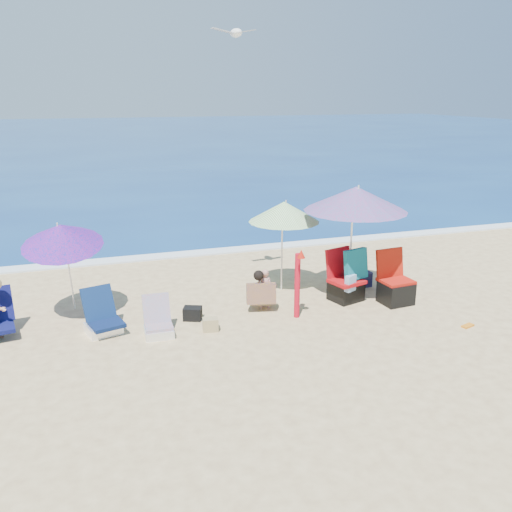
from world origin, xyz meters
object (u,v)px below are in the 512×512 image
object	(u,v)px
umbrella_turquoise	(356,199)
camp_chair_left	(395,288)
seagull	(236,33)
chair_navy	(103,321)
camp_chair_right	(347,282)
umbrella_striped	(284,212)
umbrella_blue	(61,235)
furled_umbrella	(298,280)
chair_rainbow	(158,325)
person_center	(263,291)

from	to	relation	value
umbrella_turquoise	camp_chair_left	xyz separation A→B (m)	(0.68, -0.53, -1.71)
umbrella_turquoise	seagull	distance (m)	3.78
chair_navy	camp_chair_right	xyz separation A→B (m)	(4.70, 0.04, 0.19)
umbrella_striped	camp_chair_right	xyz separation A→B (m)	(0.99, -0.96, -1.29)
umbrella_turquoise	umbrella_striped	world-z (taller)	umbrella_turquoise
umbrella_blue	seagull	size ratio (longest dim) A/B	2.33
furled_umbrella	seagull	distance (m)	4.60
chair_rainbow	person_center	size ratio (longest dim) A/B	0.82
umbrella_turquoise	camp_chair_right	size ratio (longest dim) A/B	2.31
camp_chair_left	person_center	bearing A→B (deg)	170.35
umbrella_turquoise	umbrella_striped	bearing A→B (deg)	145.23
umbrella_striped	umbrella_blue	xyz separation A→B (m)	(-4.27, -0.20, -0.09)
umbrella_turquoise	chair_rainbow	distance (m)	4.43
chair_navy	person_center	distance (m)	2.97
chair_navy	seagull	world-z (taller)	seagull
chair_navy	umbrella_turquoise	bearing A→B (deg)	2.26
umbrella_turquoise	seagull	xyz separation A→B (m)	(-2.12, 0.88, 3.00)
umbrella_turquoise	camp_chair_left	world-z (taller)	umbrella_turquoise
umbrella_striped	chair_rainbow	size ratio (longest dim) A/B	2.92
umbrella_blue	chair_rainbow	size ratio (longest dim) A/B	2.94
person_center	camp_chair_left	bearing A→B (deg)	-9.65
chair_navy	person_center	size ratio (longest dim) A/B	1.03
camp_chair_right	chair_navy	bearing A→B (deg)	-179.49
umbrella_turquoise	umbrella_striped	distance (m)	1.46
furled_umbrella	umbrella_turquoise	bearing A→B (deg)	24.21
furled_umbrella	seagull	size ratio (longest dim) A/B	1.62
umbrella_blue	camp_chair_right	distance (m)	5.44
furled_umbrella	camp_chair_left	bearing A→B (deg)	3.06
seagull	furled_umbrella	bearing A→B (deg)	-65.73
seagull	chair_navy	bearing A→B (deg)	-158.64
umbrella_turquoise	person_center	world-z (taller)	umbrella_turquoise
furled_umbrella	camp_chair_right	bearing A→B (deg)	21.48
umbrella_turquoise	chair_navy	xyz separation A→B (m)	(-4.88, -0.19, -1.82)
seagull	umbrella_blue	bearing A→B (deg)	-175.26
chair_navy	camp_chair_left	bearing A→B (deg)	-3.48
camp_chair_left	chair_rainbow	bearing A→B (deg)	-179.25
furled_umbrella	umbrella_blue	bearing A→B (deg)	162.60
chair_rainbow	seagull	size ratio (longest dim) A/B	0.79
umbrella_turquoise	umbrella_blue	world-z (taller)	umbrella_turquoise
umbrella_striped	chair_rainbow	world-z (taller)	umbrella_striped
furled_umbrella	chair_navy	bearing A→B (deg)	172.53
seagull	umbrella_striped	bearing A→B (deg)	-4.50
chair_rainbow	seagull	distance (m)	5.40
chair_navy	person_center	bearing A→B (deg)	2.02
umbrella_blue	seagull	xyz separation A→B (m)	(3.31, 0.27, 3.44)
chair_rainbow	camp_chair_left	world-z (taller)	camp_chair_left
umbrella_turquoise	camp_chair_left	size ratio (longest dim) A/B	2.43
umbrella_blue	chair_rainbow	xyz separation A→B (m)	(1.46, -1.20, -1.41)
furled_umbrella	chair_navy	xyz separation A→B (m)	(-3.44, 0.45, -0.54)
camp_chair_left	seagull	xyz separation A→B (m)	(-2.81, 1.42, 4.71)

